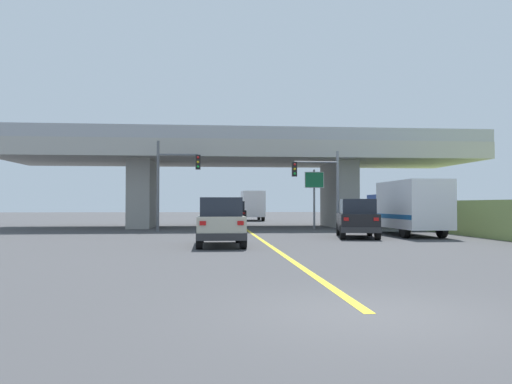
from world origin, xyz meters
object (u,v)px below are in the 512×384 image
object	(u,v)px
suv_lead	(221,222)
sedan_oncoming	(234,213)
box_truck	(408,207)
semi_truck_distant	(252,205)
traffic_signal_farside	(172,175)
traffic_signal_nearside	(322,180)
highway_sign	(314,186)
suv_crossing	(357,218)

from	to	relation	value
suv_lead	sedan_oncoming	xyz separation A→B (m)	(1.65, 22.61, 0.00)
box_truck	semi_truck_distant	size ratio (longest dim) A/B	1.10
suv_lead	sedan_oncoming	distance (m)	22.67
suv_lead	box_truck	xyz separation A→B (m)	(10.62, 6.23, 0.59)
box_truck	traffic_signal_farside	bearing A→B (deg)	156.84
traffic_signal_nearside	suv_lead	bearing A→B (deg)	-120.86
highway_sign	sedan_oncoming	bearing A→B (deg)	123.81
suv_crossing	traffic_signal_nearside	distance (m)	7.21
suv_lead	highway_sign	distance (m)	16.32
box_truck	traffic_signal_nearside	bearing A→B (deg)	125.05
box_truck	traffic_signal_nearside	distance (m)	6.71
box_truck	traffic_signal_nearside	world-z (taller)	traffic_signal_nearside
highway_sign	box_truck	bearing A→B (deg)	-66.76
box_truck	highway_sign	world-z (taller)	highway_sign
suv_crossing	sedan_oncoming	xyz separation A→B (m)	(-5.61, 17.90, -0.00)
suv_lead	traffic_signal_nearside	size ratio (longest dim) A/B	0.85
highway_sign	traffic_signal_nearside	bearing A→B (deg)	-92.55
sedan_oncoming	highway_sign	xyz separation A→B (m)	(5.38, -8.03, 2.06)
traffic_signal_farside	highway_sign	distance (m)	10.29
sedan_oncoming	highway_sign	size ratio (longest dim) A/B	1.11
box_truck	traffic_signal_farside	distance (m)	14.86
suv_lead	traffic_signal_farside	size ratio (longest dim) A/B	0.76
traffic_signal_farside	semi_truck_distant	distance (m)	23.23
suv_crossing	traffic_signal_farside	distance (m)	12.80
suv_lead	highway_sign	xyz separation A→B (m)	(7.03, 14.58, 2.06)
traffic_signal_farside	highway_sign	world-z (taller)	traffic_signal_farside
box_truck	sedan_oncoming	xyz separation A→B (m)	(-8.97, 16.39, -0.59)
box_truck	semi_truck_distant	world-z (taller)	semi_truck_distant
box_truck	sedan_oncoming	world-z (taller)	box_truck
highway_sign	semi_truck_distant	world-z (taller)	highway_sign
traffic_signal_farside	semi_truck_distant	world-z (taller)	traffic_signal_farside
traffic_signal_nearside	semi_truck_distant	bearing A→B (deg)	96.92
box_truck	sedan_oncoming	distance (m)	18.69
box_truck	suv_lead	bearing A→B (deg)	-149.62
sedan_oncoming	semi_truck_distant	size ratio (longest dim) A/B	0.70
box_truck	semi_truck_distant	distance (m)	28.56
suv_lead	traffic_signal_farside	bearing A→B (deg)	103.65
suv_lead	traffic_signal_nearside	bearing A→B (deg)	59.14
semi_truck_distant	box_truck	bearing A→B (deg)	-76.94
traffic_signal_farside	semi_truck_distant	bearing A→B (deg)	72.19
traffic_signal_nearside	box_truck	bearing A→B (deg)	-54.95
suv_crossing	highway_sign	bearing A→B (deg)	102.59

